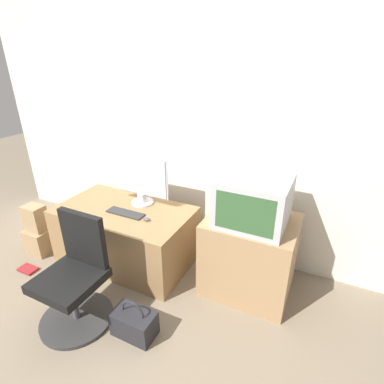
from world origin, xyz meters
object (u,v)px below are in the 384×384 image
(crt_tv, at_px, (253,201))
(handbag, at_px, (134,323))
(cardboard_box_lower, at_px, (41,240))
(book, at_px, (28,269))
(keyboard, at_px, (126,213))
(main_monitor, at_px, (141,180))
(mouse, at_px, (147,219))
(office_chair, at_px, (75,281))

(crt_tv, height_order, handbag, crt_tv)
(cardboard_box_lower, distance_m, book, 0.35)
(keyboard, height_order, cardboard_box_lower, keyboard)
(main_monitor, bearing_deg, book, -137.41)
(main_monitor, distance_m, crt_tv, 1.13)
(keyboard, distance_m, crt_tv, 1.20)
(mouse, bearing_deg, handbag, -66.05)
(crt_tv, bearing_deg, mouse, -168.98)
(office_chair, height_order, handbag, office_chair)
(handbag, relative_size, book, 1.78)
(office_chair, xyz_separation_m, book, (-0.88, 0.18, -0.34))
(mouse, height_order, crt_tv, crt_tv)
(main_monitor, height_order, office_chair, main_monitor)
(main_monitor, height_order, crt_tv, crt_tv)
(cardboard_box_lower, relative_size, handbag, 0.81)
(main_monitor, bearing_deg, cardboard_box_lower, -154.05)
(office_chair, xyz_separation_m, cardboard_box_lower, (-1.03, 0.48, -0.22))
(handbag, height_order, book, handbag)
(main_monitor, bearing_deg, handbag, -60.60)
(keyboard, xyz_separation_m, book, (-0.83, -0.53, -0.56))
(main_monitor, bearing_deg, crt_tv, -4.82)
(crt_tv, relative_size, cardboard_box_lower, 2.04)
(cardboard_box_lower, bearing_deg, mouse, 10.01)
(main_monitor, height_order, book, main_monitor)
(mouse, height_order, office_chair, office_chair)
(keyboard, relative_size, book, 2.09)
(keyboard, height_order, mouse, mouse)
(main_monitor, bearing_deg, office_chair, -88.14)
(main_monitor, relative_size, book, 3.29)
(crt_tv, xyz_separation_m, handbag, (-0.61, -0.82, -0.78))
(office_chair, distance_m, handbag, 0.55)
(cardboard_box_lower, bearing_deg, office_chair, -24.94)
(office_chair, bearing_deg, main_monitor, 91.86)
(keyboard, distance_m, mouse, 0.25)
(book, bearing_deg, main_monitor, 42.59)
(handbag, bearing_deg, book, 174.33)
(crt_tv, bearing_deg, handbag, -126.41)
(main_monitor, relative_size, crt_tv, 1.11)
(mouse, height_order, cardboard_box_lower, mouse)
(crt_tv, bearing_deg, office_chair, -141.49)
(office_chair, bearing_deg, handbag, 5.47)
(cardboard_box_lower, height_order, handbag, handbag)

